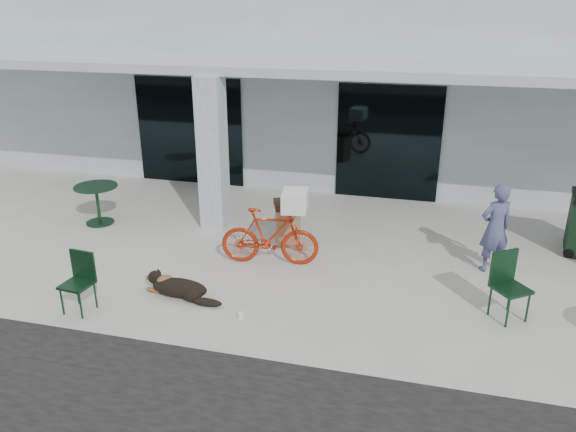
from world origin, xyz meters
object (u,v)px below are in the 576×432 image
(cafe_chair_near, at_px, (77,284))
(person, at_px, (495,228))
(dog, at_px, (180,287))
(trash_receptacle, at_px, (288,222))
(bicycle, at_px, (270,237))
(cafe_table_near, at_px, (98,205))
(cafe_chair_far_a, at_px, (511,288))

(cafe_chair_near, xyz_separation_m, person, (6.23, 3.07, 0.33))
(dog, relative_size, trash_receptacle, 1.25)
(bicycle, relative_size, cafe_table_near, 1.96)
(cafe_table_near, height_order, cafe_chair_near, cafe_chair_near)
(bicycle, relative_size, cafe_chair_far_a, 1.71)
(bicycle, xyz_separation_m, dog, (-1.07, -1.54, -0.35))
(cafe_chair_near, xyz_separation_m, trash_receptacle, (2.46, 3.30, -0.04))
(cafe_chair_near, distance_m, person, 6.95)
(bicycle, bearing_deg, trash_receptacle, -13.17)
(dog, relative_size, person, 0.67)
(cafe_chair_far_a, bearing_deg, trash_receptacle, 117.55)
(cafe_chair_far_a, xyz_separation_m, person, (-0.13, 1.64, 0.29))
(trash_receptacle, bearing_deg, bicycle, -94.92)
(cafe_chair_far_a, distance_m, person, 1.67)
(trash_receptacle, bearing_deg, dog, -114.63)
(cafe_table_near, bearing_deg, dog, -39.73)
(cafe_chair_far_a, bearing_deg, person, 57.73)
(person, bearing_deg, dog, -4.33)
(dog, relative_size, cafe_table_near, 1.20)
(cafe_chair_far_a, distance_m, trash_receptacle, 4.33)
(cafe_table_near, xyz_separation_m, cafe_chair_far_a, (8.07, -1.88, 0.09))
(cafe_chair_near, relative_size, cafe_chair_far_a, 0.91)
(cafe_table_near, distance_m, cafe_chair_near, 3.72)
(bicycle, bearing_deg, cafe_chair_near, 126.34)
(dog, bearing_deg, trash_receptacle, 75.93)
(dog, distance_m, cafe_chair_far_a, 5.10)
(cafe_table_near, relative_size, person, 0.56)
(person, xyz_separation_m, trash_receptacle, (-3.77, 0.23, -0.37))
(person, bearing_deg, bicycle, -18.41)
(person, bearing_deg, trash_receptacle, -32.65)
(dog, xyz_separation_m, cafe_chair_far_a, (5.05, 0.63, 0.34))
(cafe_table_near, height_order, person, person)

